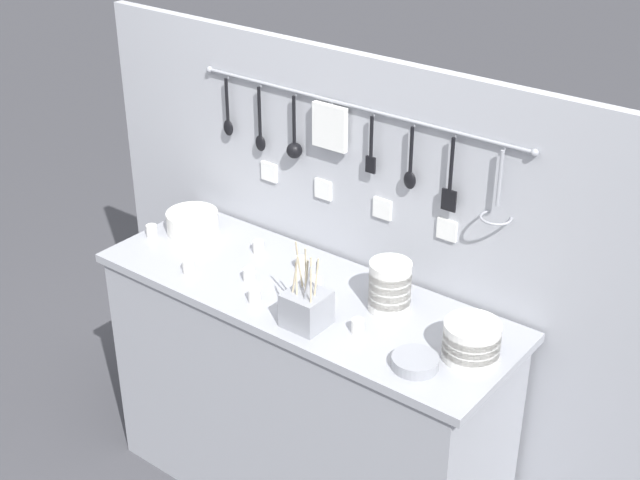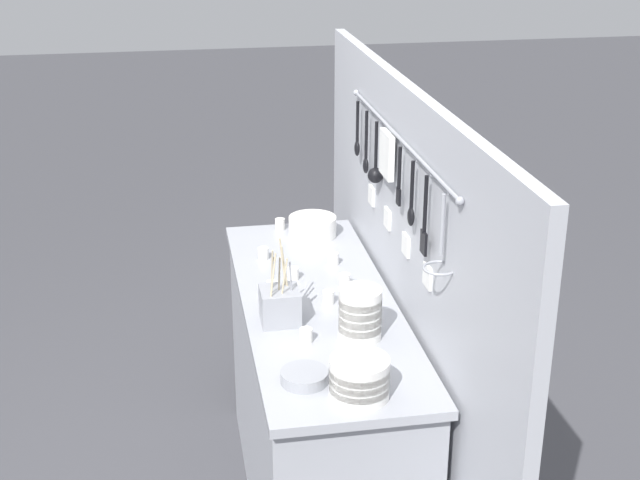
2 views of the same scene
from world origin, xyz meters
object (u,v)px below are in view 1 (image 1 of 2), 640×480
object	(u,v)px
cup_front_right	(258,247)
cup_back_right	(188,266)
cutlery_caddy	(307,308)
cup_beside_plates	(152,231)
cup_mid_row	(301,263)
cup_edge_near	(316,284)
plate_stack	(192,222)
steel_mixing_bowl	(415,362)
bowl_stack_nested_right	(390,286)
bowl_stack_back_corner	(472,341)
cup_edge_far	(254,295)
cup_back_left	(249,275)
cup_by_caddy	(358,326)

from	to	relation	value
cup_front_right	cup_back_right	world-z (taller)	same
cutlery_caddy	cup_beside_plates	distance (m)	0.82
cup_mid_row	cup_edge_near	bearing A→B (deg)	-32.75
plate_stack	cup_beside_plates	xyz separation A→B (m)	(-0.09, -0.12, -0.02)
steel_mixing_bowl	cup_beside_plates	bearing A→B (deg)	175.70
bowl_stack_nested_right	cutlery_caddy	distance (m)	0.28
bowl_stack_back_corner	cup_edge_near	size ratio (longest dim) A/B	3.70
cup_edge_far	cup_beside_plates	xyz separation A→B (m)	(-0.60, 0.11, 0.00)
cup_back_left	steel_mixing_bowl	bearing A→B (deg)	-5.80
cup_edge_far	cup_by_caddy	bearing A→B (deg)	9.24
cup_mid_row	cup_by_caddy	bearing A→B (deg)	-27.58
plate_stack	cup_by_caddy	xyz separation A→B (m)	(0.87, -0.17, -0.02)
cup_edge_near	cup_back_left	xyz separation A→B (m)	(-0.21, -0.09, 0.00)
plate_stack	cup_front_right	distance (m)	0.30
cutlery_caddy	cup_back_left	xyz separation A→B (m)	(-0.32, 0.09, -0.04)
cup_front_right	cup_edge_far	bearing A→B (deg)	-50.99
cup_edge_near	cup_mid_row	world-z (taller)	same
bowl_stack_nested_right	bowl_stack_back_corner	distance (m)	0.35
cup_beside_plates	cup_back_left	size ratio (longest dim) A/B	1.00
cutlery_caddy	cup_edge_near	world-z (taller)	cutlery_caddy
cup_front_right	cup_back_right	bearing A→B (deg)	-111.19
cup_edge_far	cup_front_right	bearing A→B (deg)	129.01
bowl_stack_nested_right	cup_beside_plates	size ratio (longest dim) A/B	3.67
cutlery_caddy	cup_mid_row	xyz separation A→B (m)	(-0.23, 0.26, -0.04)
steel_mixing_bowl	cup_edge_near	xyz separation A→B (m)	(-0.49, 0.16, 0.01)
cup_front_right	cup_back_left	distance (m)	0.20
bowl_stack_nested_right	cup_edge_near	bearing A→B (deg)	-168.33
cutlery_caddy	cup_edge_far	distance (m)	0.22
cutlery_caddy	cup_edge_far	world-z (taller)	cutlery_caddy
cup_back_right	cup_back_left	distance (m)	0.22
bowl_stack_nested_right	bowl_stack_back_corner	xyz separation A→B (m)	(0.34, -0.08, -0.02)
cup_back_right	cup_by_caddy	xyz separation A→B (m)	(0.67, 0.06, 0.00)
bowl_stack_back_corner	cup_edge_far	size ratio (longest dim) A/B	3.70
cutlery_caddy	cup_edge_near	bearing A→B (deg)	120.30
bowl_stack_back_corner	cup_mid_row	world-z (taller)	bowl_stack_back_corner
steel_mixing_bowl	cup_front_right	size ratio (longest dim) A/B	3.03
bowl_stack_nested_right	cup_mid_row	bearing A→B (deg)	175.76
steel_mixing_bowl	cup_front_right	bearing A→B (deg)	163.56
cup_back_left	bowl_stack_back_corner	bearing A→B (deg)	4.72
cup_edge_far	cup_back_left	bearing A→B (deg)	139.23
cup_by_caddy	cup_mid_row	size ratio (longest dim) A/B	1.00
bowl_stack_nested_right	steel_mixing_bowl	distance (m)	0.32
plate_stack	steel_mixing_bowl	distance (m)	1.13
steel_mixing_bowl	cup_back_right	bearing A→B (deg)	-179.18
steel_mixing_bowl	cup_edge_far	world-z (taller)	cup_edge_far
cup_edge_near	cup_edge_far	bearing A→B (deg)	-122.11
cup_edge_far	steel_mixing_bowl	bearing A→B (deg)	1.62
steel_mixing_bowl	cup_edge_far	bearing A→B (deg)	-178.38
cup_back_right	cup_mid_row	xyz separation A→B (m)	(0.29, 0.26, 0.00)
steel_mixing_bowl	cup_mid_row	xyz separation A→B (m)	(-0.62, 0.24, 0.01)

